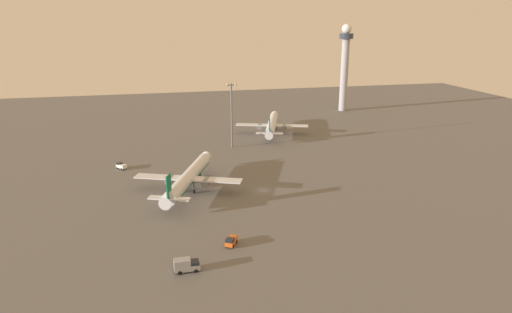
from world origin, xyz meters
The scene contains 8 objects.
ground_plane centered at (0.00, 0.00, 0.00)m, with size 416.00×416.00×0.00m, color #605E5B.
control_tower centered at (78.02, 117.25, 28.46)m, with size 8.00×8.00×50.06m.
airplane_near_gate centered at (-23.64, 5.39, 4.39)m, with size 34.20×43.36×11.62m.
airplane_mid_apron centered at (22.14, 72.10, 4.33)m, with size 34.19×43.46×11.46m.
cargo_loader centered at (-46.02, 32.97, 1.18)m, with size 4.12×4.46×2.25m.
baggage_tractor centered at (-16.82, -34.50, 1.18)m, with size 3.74×4.57×2.25m.
catering_truck centered at (-28.58, -44.09, 1.58)m, with size 5.71×2.53×3.05m.
apron_light_west centered at (-0.83, 52.77, 15.58)m, with size 4.80×0.90×27.44m.
Camera 1 is at (-33.84, -134.61, 54.09)m, focal length 32.10 mm.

